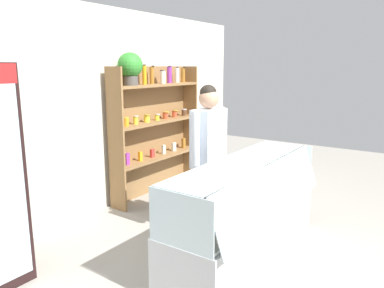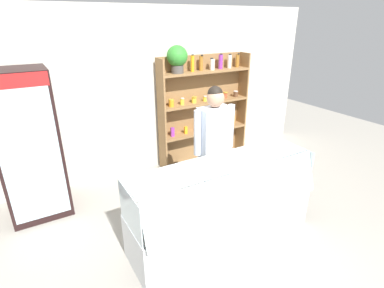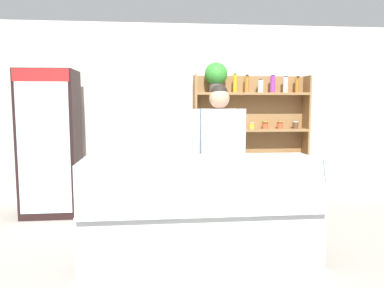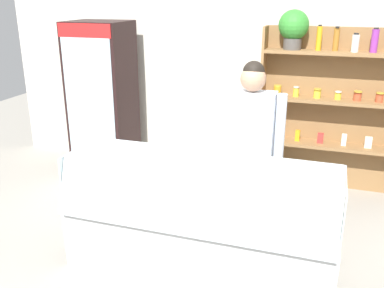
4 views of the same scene
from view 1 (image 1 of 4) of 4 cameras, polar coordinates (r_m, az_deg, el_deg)
ground_plane at (r=4.08m, az=7.49°, el=-16.57°), size 12.00×12.00×0.00m
back_wall at (r=5.05m, az=-15.50°, el=4.77°), size 6.80×0.10×2.70m
shelving_unit at (r=5.55m, az=-6.37°, el=4.46°), size 1.73×0.34×2.11m
deli_display_case at (r=3.94m, az=8.06°, el=-12.49°), size 2.25×0.71×1.01m
shop_clerk at (r=4.26m, az=2.57°, el=-0.40°), size 0.61×0.25×1.73m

